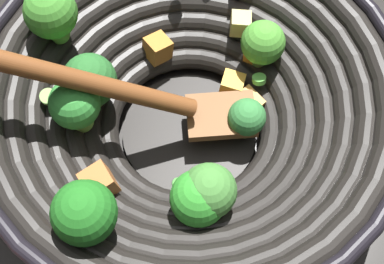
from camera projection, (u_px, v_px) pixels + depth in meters
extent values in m
plane|color=black|center=(190.00, 135.00, 0.58)|extent=(4.00, 4.00, 0.00)
cylinder|color=black|center=(190.00, 133.00, 0.58)|extent=(0.14, 0.14, 0.01)
torus|color=black|center=(190.00, 126.00, 0.56)|extent=(0.20, 0.20, 0.03)
torus|color=black|center=(190.00, 121.00, 0.55)|extent=(0.23, 0.23, 0.03)
torus|color=black|center=(190.00, 116.00, 0.54)|extent=(0.27, 0.27, 0.03)
torus|color=black|center=(190.00, 110.00, 0.53)|extent=(0.30, 0.30, 0.03)
torus|color=black|center=(190.00, 104.00, 0.52)|extent=(0.33, 0.33, 0.03)
torus|color=black|center=(189.00, 98.00, 0.51)|extent=(0.36, 0.36, 0.03)
torus|color=black|center=(189.00, 92.00, 0.50)|extent=(0.39, 0.39, 0.03)
torus|color=black|center=(189.00, 86.00, 0.49)|extent=(0.41, 0.41, 0.01)
cylinder|color=#6B9F53|center=(260.00, 57.00, 0.57)|extent=(0.02, 0.02, 0.01)
sphere|color=#4EA135|center=(263.00, 43.00, 0.55)|extent=(0.05, 0.05, 0.05)
cylinder|color=#679442|center=(208.00, 203.00, 0.50)|extent=(0.03, 0.02, 0.02)
sphere|color=#458738|center=(209.00, 191.00, 0.47)|extent=(0.05, 0.05, 0.05)
cylinder|color=#749B51|center=(198.00, 210.00, 0.50)|extent=(0.02, 0.02, 0.02)
sphere|color=green|center=(199.00, 198.00, 0.47)|extent=(0.05, 0.05, 0.05)
cylinder|color=#7DBD4B|center=(81.00, 119.00, 0.52)|extent=(0.03, 0.03, 0.02)
sphere|color=green|center=(75.00, 104.00, 0.50)|extent=(0.05, 0.05, 0.05)
cylinder|color=#6CA63B|center=(95.00, 97.00, 0.55)|extent=(0.02, 0.02, 0.02)
sphere|color=#29692C|center=(90.00, 80.00, 0.52)|extent=(0.05, 0.05, 0.05)
cylinder|color=#68A13F|center=(58.00, 32.00, 0.53)|extent=(0.02, 0.03, 0.02)
sphere|color=#42922F|center=(50.00, 12.00, 0.51)|extent=(0.05, 0.05, 0.05)
cylinder|color=#6EA544|center=(245.00, 128.00, 0.56)|extent=(0.02, 0.02, 0.02)
sphere|color=#37833E|center=(247.00, 117.00, 0.54)|extent=(0.04, 0.04, 0.04)
cylinder|color=#69AD43|center=(90.00, 224.00, 0.45)|extent=(0.03, 0.03, 0.02)
sphere|color=#217020|center=(84.00, 213.00, 0.42)|extent=(0.05, 0.05, 0.05)
cube|color=#C1782B|center=(158.00, 48.00, 0.58)|extent=(0.02, 0.03, 0.03)
cube|color=#D6C26E|center=(240.00, 24.00, 0.57)|extent=(0.03, 0.03, 0.02)
cube|color=#C78834|center=(247.00, 105.00, 0.57)|extent=(0.03, 0.03, 0.03)
cube|color=orange|center=(256.00, 52.00, 0.57)|extent=(0.03, 0.03, 0.03)
cube|color=gold|center=(232.00, 85.00, 0.57)|extent=(0.03, 0.03, 0.03)
cube|color=#CD7338|center=(99.00, 183.00, 0.49)|extent=(0.03, 0.03, 0.03)
cylinder|color=#99D166|center=(48.00, 97.00, 0.51)|extent=(0.02, 0.02, 0.01)
cylinder|color=#6BC651|center=(259.00, 79.00, 0.56)|extent=(0.02, 0.02, 0.01)
cylinder|color=#56B247|center=(178.00, 183.00, 0.50)|extent=(0.01, 0.01, 0.01)
cube|color=brown|center=(221.00, 115.00, 0.55)|extent=(0.08, 0.09, 0.01)
cylinder|color=brown|center=(83.00, 81.00, 0.47)|extent=(0.12, 0.18, 0.14)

